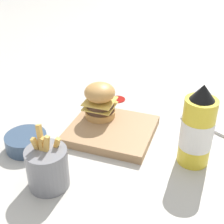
# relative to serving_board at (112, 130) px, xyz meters

# --- Properties ---
(ground_plane) EXTENTS (6.00, 6.00, 0.00)m
(ground_plane) POSITION_rel_serving_board_xyz_m (-0.00, -0.03, -0.01)
(ground_plane) COLOR #B7B2A8
(serving_board) EXTENTS (0.24, 0.21, 0.03)m
(serving_board) POSITION_rel_serving_board_xyz_m (0.00, 0.00, 0.00)
(serving_board) COLOR #A37A51
(serving_board) RESTS_ON ground_plane
(burger) EXTENTS (0.09, 0.09, 0.11)m
(burger) POSITION_rel_serving_board_xyz_m (-0.05, 0.04, 0.07)
(burger) COLOR tan
(burger) RESTS_ON serving_board
(ketchup_bottle) EXTENTS (0.08, 0.08, 0.22)m
(ketchup_bottle) POSITION_rel_serving_board_xyz_m (0.24, -0.04, 0.08)
(ketchup_bottle) COLOR yellow
(ketchup_bottle) RESTS_ON ground_plane
(fries_basket) EXTENTS (0.10, 0.10, 0.16)m
(fries_basket) POSITION_rel_serving_board_xyz_m (-0.07, -0.25, 0.04)
(fries_basket) COLOR slate
(fries_basket) RESTS_ON ground_plane
(side_bowl) EXTENTS (0.11, 0.11, 0.04)m
(side_bowl) POSITION_rel_serving_board_xyz_m (-0.20, -0.14, 0.01)
(side_bowl) COLOR #384C66
(side_bowl) RESTS_ON ground_plane
(spoon) EXTENTS (0.15, 0.09, 0.01)m
(spoon) POSITION_rel_serving_board_xyz_m (0.22, 0.15, -0.01)
(spoon) COLOR #B2B2B7
(spoon) RESTS_ON ground_plane
(ketchup_puddle) EXTENTS (0.05, 0.05, 0.00)m
(ketchup_puddle) POSITION_rel_serving_board_xyz_m (-0.05, 0.21, -0.01)
(ketchup_puddle) COLOR #9E140F
(ketchup_puddle) RESTS_ON ground_plane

